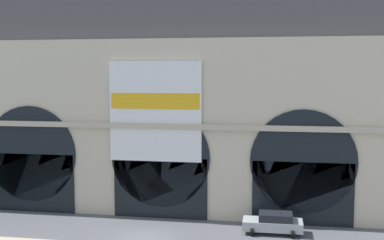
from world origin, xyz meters
name	(u,v)px	position (x,y,z in m)	size (l,w,h in m)	color
ground_plane	(145,238)	(0.00, 0.00, 0.00)	(200.00, 200.00, 0.00)	#54565B
station_building	(167,107)	(0.03, 7.56, 9.00)	(47.82, 5.52, 18.51)	beige
car_mideast	(273,223)	(9.17, 2.61, 0.80)	(4.40, 2.22, 1.55)	#ADB2B7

